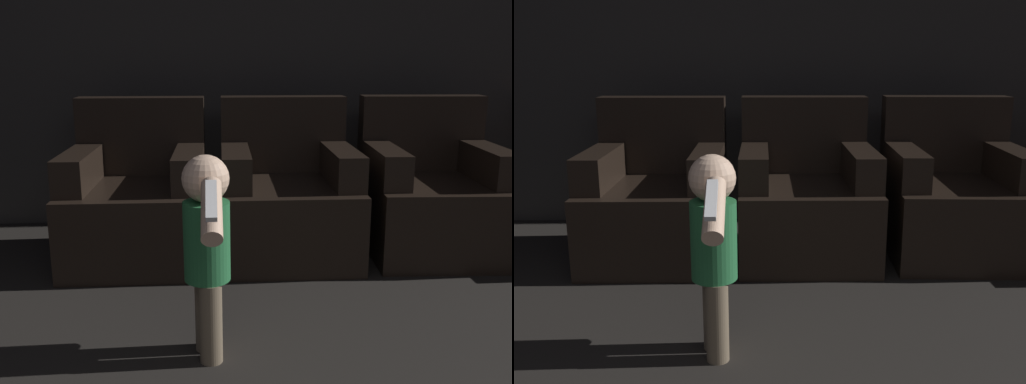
% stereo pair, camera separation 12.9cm
% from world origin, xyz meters
% --- Properties ---
extents(wall_back, '(8.40, 0.05, 2.60)m').
position_xyz_m(wall_back, '(0.00, 4.50, 1.30)').
color(wall_back, '#33302D').
rests_on(wall_back, ground_plane).
extents(armchair_left, '(0.79, 0.85, 0.92)m').
position_xyz_m(armchair_left, '(-0.68, 3.75, 0.33)').
color(armchair_left, black).
rests_on(armchair_left, ground_plane).
extents(armchair_middle, '(0.79, 0.85, 0.92)m').
position_xyz_m(armchair_middle, '(0.20, 3.75, 0.33)').
color(armchair_middle, black).
rests_on(armchair_middle, ground_plane).
extents(armchair_right, '(0.82, 0.87, 0.92)m').
position_xyz_m(armchair_right, '(1.09, 3.75, 0.33)').
color(armchair_right, black).
rests_on(armchair_right, ground_plane).
extents(person_toddler, '(0.18, 0.56, 0.82)m').
position_xyz_m(person_toddler, '(-0.26, 2.54, 0.48)').
color(person_toddler, brown).
rests_on(person_toddler, ground_plane).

